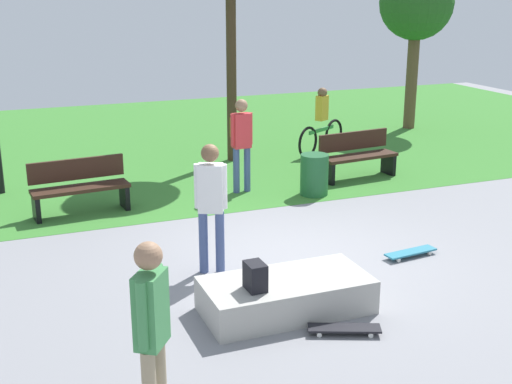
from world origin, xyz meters
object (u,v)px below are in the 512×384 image
park_bench_by_oak (79,186)px  pedestrian_with_backpack (241,137)px  cyclist_on_bicycle (321,125)px  backpack_on_ledge (255,276)px  skateboard_by_ledge (344,328)px  concrete_ledge (286,295)px  skateboard_spare (411,252)px  trash_bin (314,175)px  park_bench_far_right (357,154)px  tree_tall_oak (417,5)px  skater_watching (211,199)px  skater_performing_trick (152,325)px

park_bench_by_oak → pedestrian_with_backpack: pedestrian_with_backpack is taller
pedestrian_with_backpack → cyclist_on_bicycle: size_ratio=1.09×
backpack_on_ledge → skateboard_by_ledge: bearing=-128.2°
concrete_ledge → cyclist_on_bicycle: (4.00, 7.01, 0.43)m
skateboard_spare → trash_bin: size_ratio=1.08×
backpack_on_ledge → pedestrian_with_backpack: pedestrian_with_backpack is taller
park_bench_far_right → tree_tall_oak: 6.06m
skateboard_spare → park_bench_by_oak: park_bench_by_oak is taller
trash_bin → backpack_on_ledge: bearing=-123.8°
tree_tall_oak → trash_bin: size_ratio=5.58×
concrete_ledge → park_bench_by_oak: 4.91m
cyclist_on_bicycle → park_bench_far_right: bearing=-98.3°
concrete_ledge → park_bench_far_right: park_bench_far_right is taller
concrete_ledge → pedestrian_with_backpack: (1.21, 4.76, 0.84)m
tree_tall_oak → backpack_on_ledge: bearing=-132.0°
skater_watching → tree_tall_oak: tree_tall_oak is taller
skateboard_by_ledge → cyclist_on_bicycle: (3.63, 7.75, 0.57)m
backpack_on_ledge → park_bench_far_right: 6.43m
skateboard_spare → tree_tall_oak: (5.15, 7.78, 3.14)m
skateboard_by_ledge → park_bench_far_right: 6.47m
skateboard_spare → tree_tall_oak: tree_tall_oak is taller
skater_performing_trick → skater_watching: (1.51, 3.09, 0.00)m
park_bench_by_oak → trash_bin: (4.12, -0.50, -0.10)m
skater_watching → cyclist_on_bicycle: size_ratio=1.10×
concrete_ledge → backpack_on_ledge: size_ratio=6.12×
skater_performing_trick → cyclist_on_bicycle: bearing=55.6°
trash_bin → pedestrian_with_backpack: 1.50m
skater_performing_trick → pedestrian_with_backpack: 7.19m
concrete_ledge → park_bench_by_oak: size_ratio=1.20×
park_bench_by_oak → cyclist_on_bicycle: size_ratio=1.03×
backpack_on_ledge → pedestrian_with_backpack: size_ratio=0.18×
park_bench_by_oak → skateboard_spare: bearing=-42.2°
concrete_ledge → skater_watching: 1.69m
park_bench_by_oak → tree_tall_oak: size_ratio=0.39×
backpack_on_ledge → skateboard_by_ledge: backpack_on_ledge is taller
skater_watching → park_bench_by_oak: bearing=112.0°
skater_watching → skateboard_by_ledge: (0.83, -2.14, -0.97)m
park_bench_by_oak → concrete_ledge: bearing=-69.2°
concrete_ledge → pedestrian_with_backpack: pedestrian_with_backpack is taller
skater_watching → trash_bin: (2.83, 2.69, -0.65)m
backpack_on_ledge → skater_performing_trick: size_ratio=0.18×
skater_watching → pedestrian_with_backpack: bearing=63.6°
park_bench_far_right → concrete_ledge: bearing=-127.4°
skateboard_by_ledge → pedestrian_with_backpack: bearing=81.3°
park_bench_by_oak → skateboard_by_ledge: bearing=-68.4°
skater_performing_trick → tree_tall_oak: size_ratio=0.42×
backpack_on_ledge → trash_bin: size_ratio=0.42×
skateboard_spare → pedestrian_with_backpack: size_ratio=0.47×
backpack_on_ledge → skateboard_by_ledge: size_ratio=0.39×
trash_bin → pedestrian_with_backpack: size_ratio=0.44×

